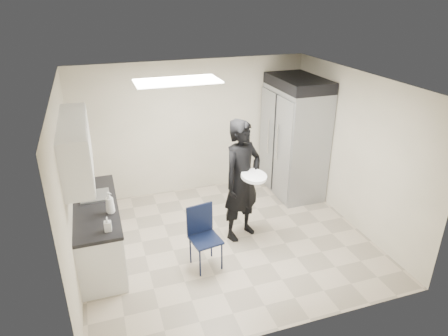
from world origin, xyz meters
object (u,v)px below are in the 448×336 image
object	(u,v)px
commercial_fridge	(294,142)
folding_chair	(206,240)
lower_counter	(99,233)
man_tuxedo	(242,181)

from	to	relation	value
commercial_fridge	folding_chair	bearing A→B (deg)	-142.15
lower_counter	commercial_fridge	distance (m)	3.98
lower_counter	folding_chair	distance (m)	1.63
lower_counter	commercial_fridge	bearing A→B (deg)	15.88
folding_chair	man_tuxedo	bearing A→B (deg)	28.93
commercial_fridge	man_tuxedo	bearing A→B (deg)	-142.20
lower_counter	folding_chair	size ratio (longest dim) A/B	2.07
folding_chair	man_tuxedo	distance (m)	1.14
commercial_fridge	man_tuxedo	size ratio (longest dim) A/B	1.05
folding_chair	commercial_fridge	bearing A→B (deg)	28.83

